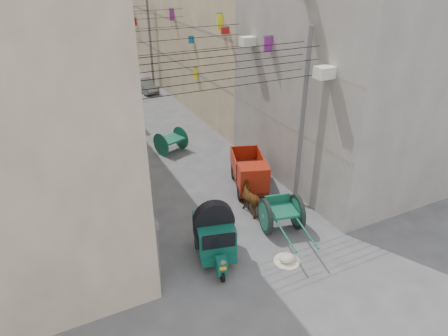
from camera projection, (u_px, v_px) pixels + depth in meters
ground at (311, 319)px, 12.80m from camera, size 140.00×140.00×0.00m
building_row_right at (172, 2)px, 40.04m from camera, size 8.00×62.00×14.00m
shutters_left at (111, 168)px, 18.80m from camera, size 0.18×14.40×2.88m
signboards at (128, 67)px, 28.40m from camera, size 8.22×40.52×5.67m
ac_units at (287, 34)px, 16.87m from camera, size 0.70×6.55×3.35m
utility_poles at (146, 74)px, 24.44m from camera, size 7.40×22.20×8.00m
overhead_cables at (156, 33)px, 21.09m from camera, size 7.40×22.52×1.12m
auto_rickshaw at (214, 233)px, 14.99m from camera, size 1.93×2.75×1.87m
tonga_cart at (281, 214)px, 16.70m from camera, size 1.95×3.55×1.51m
mini_truck at (250, 176)px, 19.45m from camera, size 2.40×3.48×1.80m
second_cart at (171, 140)px, 23.59m from camera, size 1.92×1.81×1.38m
feed_sack at (287, 258)px, 15.17m from camera, size 0.62×0.50×0.31m
horse at (254, 199)px, 17.86m from camera, size 0.95×1.76×1.42m
distant_car_white at (103, 106)px, 29.45m from camera, size 2.48×3.81×1.20m
distant_car_grey at (145, 85)px, 34.59m from camera, size 1.70×3.58×1.13m
distant_car_green at (88, 66)px, 40.62m from camera, size 2.43×4.62×1.28m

